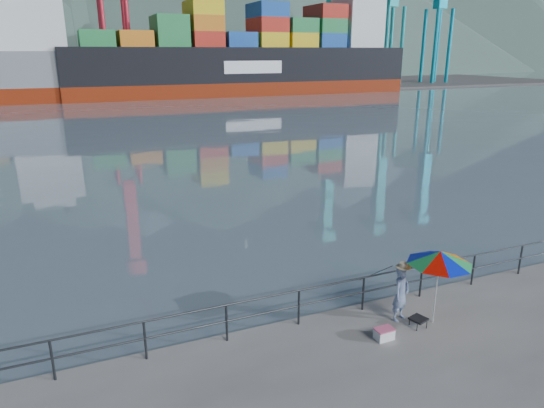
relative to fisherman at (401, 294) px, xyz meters
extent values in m
cube|color=slate|center=(-3.64, 129.13, -0.77)|extent=(500.00, 280.00, 0.00)
cube|color=#514F4C|center=(6.36, 92.13, -0.77)|extent=(200.00, 40.00, 0.40)
cylinder|color=#2D3033|center=(-3.64, 0.83, 0.23)|extent=(22.00, 0.05, 0.05)
cylinder|color=#2D3033|center=(-3.64, 0.83, -0.22)|extent=(22.00, 0.05, 0.05)
cube|color=#2D3033|center=(-3.64, 0.83, -0.27)|extent=(22.00, 0.06, 1.00)
cone|color=#385147|center=(126.36, 214.13, 30.23)|extent=(257.92, 257.92, 62.00)
cube|color=orange|center=(6.36, 91.13, 3.13)|extent=(6.00, 2.40, 7.80)
cube|color=red|center=(12.86, 91.13, 3.13)|extent=(6.00, 2.40, 7.80)
cube|color=orange|center=(19.36, 91.13, 3.13)|extent=(6.00, 2.40, 7.80)
cube|color=yellow|center=(25.86, 91.13, 3.13)|extent=(6.00, 2.40, 7.80)
cube|color=gray|center=(32.36, 91.13, 0.53)|extent=(6.00, 2.40, 2.60)
cube|color=#194CA5|center=(38.86, 91.13, 3.13)|extent=(6.00, 2.40, 7.80)
cube|color=red|center=(45.36, 91.13, 3.13)|extent=(6.00, 2.40, 7.80)
cube|color=yellow|center=(51.86, 91.13, 0.53)|extent=(6.00, 2.40, 2.60)
cube|color=red|center=(58.36, 91.13, 1.83)|extent=(6.00, 2.40, 5.20)
cube|color=#194CA5|center=(6.36, 94.13, 0.53)|extent=(6.00, 2.40, 2.60)
cube|color=#267F3F|center=(12.86, 94.13, 1.83)|extent=(6.00, 2.40, 5.20)
cube|color=#194CA5|center=(19.36, 94.13, 1.83)|extent=(6.00, 2.40, 5.20)
cube|color=red|center=(25.86, 94.13, 1.83)|extent=(6.00, 2.40, 5.20)
cube|color=yellow|center=(32.36, 94.13, 1.83)|extent=(6.00, 2.40, 5.20)
cube|color=#194CA5|center=(38.86, 94.13, 0.53)|extent=(6.00, 2.40, 2.60)
cube|color=yellow|center=(45.36, 94.13, 0.53)|extent=(6.00, 2.40, 2.60)
cube|color=gray|center=(51.86, 94.13, 0.53)|extent=(6.00, 2.40, 2.60)
cube|color=#194CA5|center=(58.36, 94.13, 1.83)|extent=(6.00, 2.40, 5.20)
cube|color=#267F3F|center=(6.36, 97.13, 0.53)|extent=(6.00, 2.40, 2.60)
cube|color=#194CA5|center=(12.86, 97.13, 1.83)|extent=(6.00, 2.40, 5.20)
imported|color=#2A5195|center=(0.00, 0.00, 0.00)|extent=(0.65, 0.54, 1.53)
cylinder|color=white|center=(0.75, -0.47, 0.18)|extent=(0.04, 0.04, 1.90)
cone|color=#071DC4|center=(0.75, -0.47, 1.13)|extent=(2.19, 2.19, 0.35)
cube|color=black|center=(0.23, -0.51, -0.53)|extent=(0.49, 0.49, 0.05)
cube|color=#2D3033|center=(0.23, -0.51, -0.66)|extent=(0.33, 0.33, 0.21)
cube|color=silver|center=(-0.94, -0.64, -0.63)|extent=(0.47, 0.32, 0.27)
cylinder|color=black|center=(-0.10, 1.10, -0.77)|extent=(0.26, 1.90, 1.34)
cube|color=silver|center=(-11.19, 72.52, 9.73)|extent=(9.00, 7.32, 7.00)
cube|color=maroon|center=(21.11, 72.54, -0.02)|extent=(58.99, 9.83, 2.50)
cube|color=black|center=(21.11, 72.54, 4.03)|extent=(58.99, 9.83, 5.60)
cube|color=silver|center=(43.52, 72.54, 11.83)|extent=(7.00, 7.86, 10.00)
camera|label=1|loc=(-7.68, -9.43, 6.22)|focal=32.00mm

